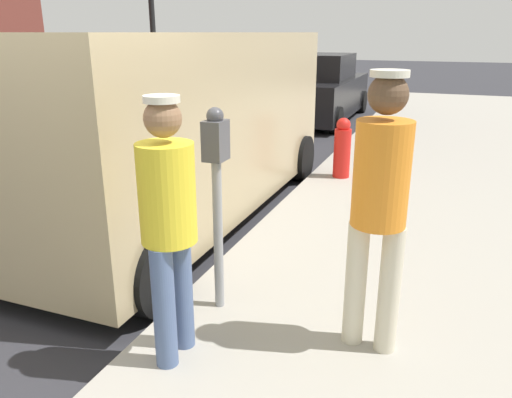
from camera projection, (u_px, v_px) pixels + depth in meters
ground_plane at (30, 325)px, 3.86m from camera, size 80.00×80.00×0.00m
parking_meter_near at (217, 177)px, 3.53m from camera, size 0.14×0.18×1.52m
pedestrian_in_yellow at (168, 217)px, 2.97m from camera, size 0.34×0.36×1.67m
pedestrian_in_orange at (380, 198)px, 3.04m from camera, size 0.36×0.34×1.80m
parked_van at (175, 122)px, 5.83m from camera, size 2.14×5.21×2.15m
parked_sedan_ahead at (317, 90)px, 12.66m from camera, size 1.97×4.41×1.65m
fire_hydrant at (342, 149)px, 7.15m from camera, size 0.24×0.24×0.86m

